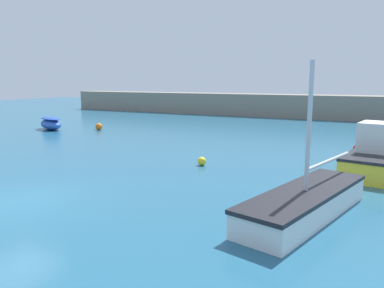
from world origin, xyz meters
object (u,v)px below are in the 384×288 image
object	(u,v)px
motorboat_with_cabin	(374,156)
sailboat_short_mast	(305,202)
mooring_buoy_red	(358,149)
mooring_buoy_yellow	(202,161)
mooring_buoy_orange	(99,127)
rowboat_with_red_cover	(51,123)

from	to	relation	value
motorboat_with_cabin	sailboat_short_mast	bearing A→B (deg)	-4.69
mooring_buoy_red	mooring_buoy_yellow	world-z (taller)	mooring_buoy_red
sailboat_short_mast	mooring_buoy_red	bearing A→B (deg)	-169.92
mooring_buoy_orange	motorboat_with_cabin	bearing A→B (deg)	-15.56
sailboat_short_mast	mooring_buoy_yellow	size ratio (longest dim) A/B	15.47
motorboat_with_cabin	rowboat_with_red_cover	size ratio (longest dim) A/B	1.37
motorboat_with_cabin	mooring_buoy_yellow	world-z (taller)	motorboat_with_cabin
mooring_buoy_yellow	sailboat_short_mast	bearing A→B (deg)	-39.14
mooring_buoy_orange	mooring_buoy_red	size ratio (longest dim) A/B	1.09
rowboat_with_red_cover	mooring_buoy_yellow	world-z (taller)	rowboat_with_red_cover
motorboat_with_cabin	mooring_buoy_orange	size ratio (longest dim) A/B	8.41
motorboat_with_cabin	sailboat_short_mast	size ratio (longest dim) A/B	0.74
mooring_buoy_red	mooring_buoy_yellow	xyz separation A→B (m)	(-6.40, -6.72, -0.05)
sailboat_short_mast	mooring_buoy_yellow	bearing A→B (deg)	-115.78
sailboat_short_mast	mooring_buoy_red	size ratio (longest dim) A/B	12.45
sailboat_short_mast	mooring_buoy_red	world-z (taller)	sailboat_short_mast
mooring_buoy_orange	mooring_buoy_yellow	size ratio (longest dim) A/B	1.35
mooring_buoy_orange	mooring_buoy_yellow	xyz separation A→B (m)	(13.24, -7.74, -0.07)
mooring_buoy_orange	mooring_buoy_red	xyz separation A→B (m)	(19.64, -1.01, -0.02)
motorboat_with_cabin	mooring_buoy_orange	world-z (taller)	motorboat_with_cabin
rowboat_with_red_cover	motorboat_with_cabin	bearing A→B (deg)	-165.46
mooring_buoy_red	mooring_buoy_orange	bearing A→B (deg)	177.05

